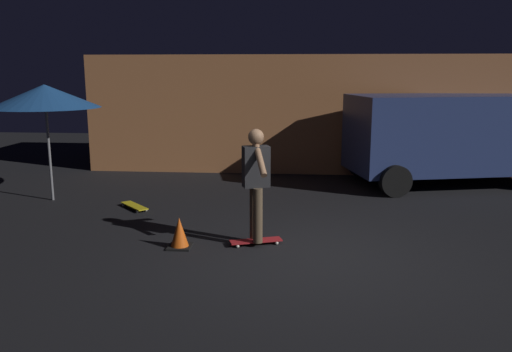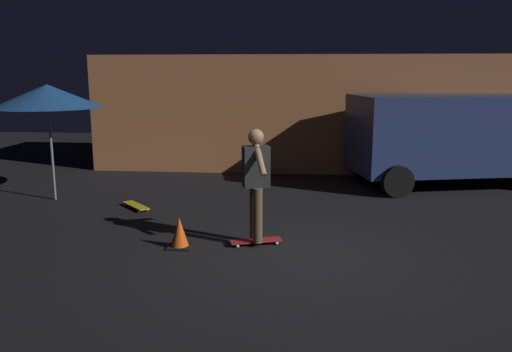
{
  "view_description": "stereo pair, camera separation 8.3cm",
  "coord_description": "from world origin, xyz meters",
  "px_view_note": "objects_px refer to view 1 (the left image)",
  "views": [
    {
      "loc": [
        -0.18,
        -6.93,
        2.56
      ],
      "look_at": [
        -0.82,
        0.5,
        1.05
      ],
      "focal_mm": 36.59,
      "sensor_mm": 36.0,
      "label": 1
    },
    {
      "loc": [
        -0.1,
        -6.92,
        2.56
      ],
      "look_at": [
        -0.82,
        0.5,
        1.05
      ],
      "focal_mm": 36.59,
      "sensor_mm": 36.0,
      "label": 2
    }
  ],
  "objects_px": {
    "patio_umbrella": "(45,96)",
    "skater": "(256,177)",
    "traffic_cone": "(179,234)",
    "skateboard_ridden": "(256,241)",
    "skateboard_spare": "(134,206)",
    "parked_van": "(454,134)"
  },
  "relations": [
    {
      "from": "patio_umbrella",
      "to": "skateboard_ridden",
      "type": "distance_m",
      "value": 5.32
    },
    {
      "from": "patio_umbrella",
      "to": "skater",
      "type": "bearing_deg",
      "value": -28.88
    },
    {
      "from": "patio_umbrella",
      "to": "skateboard_spare",
      "type": "bearing_deg",
      "value": -15.87
    },
    {
      "from": "skater",
      "to": "traffic_cone",
      "type": "relative_size",
      "value": 3.63
    },
    {
      "from": "patio_umbrella",
      "to": "traffic_cone",
      "type": "bearing_deg",
      "value": -39.2
    },
    {
      "from": "patio_umbrella",
      "to": "skateboard_spare",
      "type": "distance_m",
      "value": 2.79
    },
    {
      "from": "skater",
      "to": "traffic_cone",
      "type": "height_order",
      "value": "skater"
    },
    {
      "from": "skateboard_ridden",
      "to": "skater",
      "type": "relative_size",
      "value": 0.48
    },
    {
      "from": "skateboard_ridden",
      "to": "skater",
      "type": "xyz_separation_m",
      "value": [
        -0.0,
        0.0,
        0.98
      ]
    },
    {
      "from": "patio_umbrella",
      "to": "skateboard_spare",
      "type": "height_order",
      "value": "patio_umbrella"
    },
    {
      "from": "patio_umbrella",
      "to": "skateboard_ridden",
      "type": "relative_size",
      "value": 2.86
    },
    {
      "from": "skateboard_ridden",
      "to": "skateboard_spare",
      "type": "height_order",
      "value": "same"
    },
    {
      "from": "parked_van",
      "to": "skateboard_spare",
      "type": "distance_m",
      "value": 7.2
    },
    {
      "from": "patio_umbrella",
      "to": "traffic_cone",
      "type": "xyz_separation_m",
      "value": [
        3.21,
        -2.62,
        -1.86
      ]
    },
    {
      "from": "skater",
      "to": "parked_van",
      "type": "bearing_deg",
      "value": 48.6
    },
    {
      "from": "patio_umbrella",
      "to": "skater",
      "type": "distance_m",
      "value": 5.03
    },
    {
      "from": "traffic_cone",
      "to": "skateboard_ridden",
      "type": "bearing_deg",
      "value": 12.1
    },
    {
      "from": "skateboard_ridden",
      "to": "patio_umbrella",
      "type": "bearing_deg",
      "value": 151.12
    },
    {
      "from": "parked_van",
      "to": "traffic_cone",
      "type": "height_order",
      "value": "parked_van"
    },
    {
      "from": "skateboard_ridden",
      "to": "parked_van",
      "type": "bearing_deg",
      "value": 48.6
    },
    {
      "from": "traffic_cone",
      "to": "skateboard_spare",
      "type": "bearing_deg",
      "value": 122.99
    },
    {
      "from": "skateboard_spare",
      "to": "skater",
      "type": "distance_m",
      "value": 3.24
    }
  ]
}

